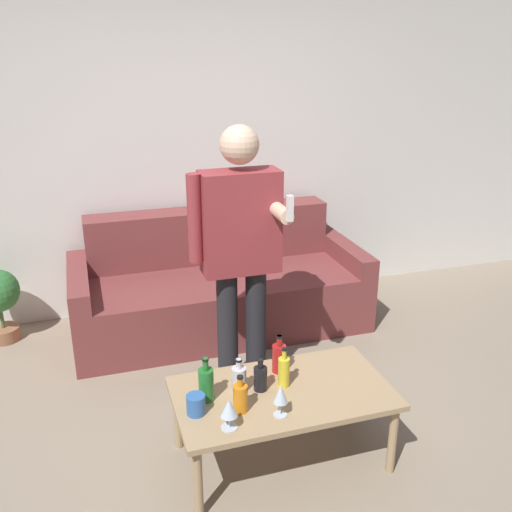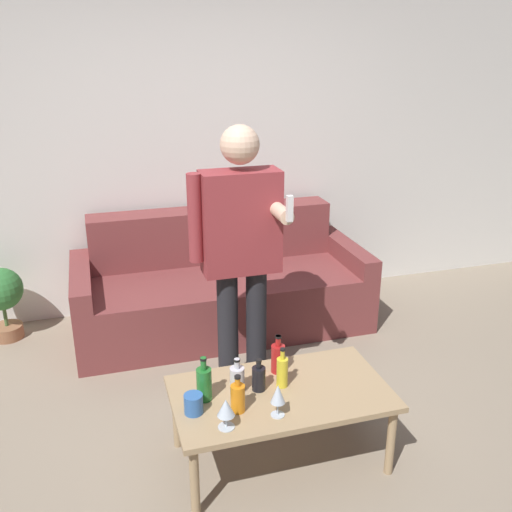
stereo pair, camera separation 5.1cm
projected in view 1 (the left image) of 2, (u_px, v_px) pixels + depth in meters
The scene contains 14 objects.
ground_plane at pixel (278, 456), 3.05m from camera, with size 16.00×16.00×0.00m, color gray.
wall_back at pixel (191, 142), 4.44m from camera, with size 8.00×0.06×2.70m.
couch at pixel (218, 287), 4.40m from camera, with size 2.18×0.91×0.86m.
coffee_table at pixel (282, 398), 2.91m from camera, with size 1.10×0.62×0.42m.
bottle_orange at pixel (260, 378), 2.88m from camera, with size 0.07×0.07×0.17m.
bottle_green at pixel (206, 383), 2.79m from camera, with size 0.08×0.08×0.23m.
bottle_dark at pixel (240, 397), 2.71m from camera, with size 0.07×0.07×0.19m.
bottle_yellow at pixel (239, 379), 2.86m from camera, with size 0.07×0.07×0.19m.
bottle_red at pixel (279, 357), 3.03m from camera, with size 0.07×0.07×0.22m.
bottle_clear at pixel (284, 371), 2.91m from camera, with size 0.06×0.06×0.22m.
wine_glass_near at pixel (281, 395), 2.66m from camera, with size 0.07×0.07×0.17m.
wine_glass_far at pixel (229, 409), 2.58m from camera, with size 0.08×0.08×0.15m.
cup_on_table at pixel (196, 404), 2.70m from camera, with size 0.09×0.09×0.10m.
person_standing_front at pixel (240, 245), 3.33m from camera, with size 0.54×0.44×1.66m.
Camera 1 is at (-0.86, -2.33, 2.08)m, focal length 40.00 mm.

